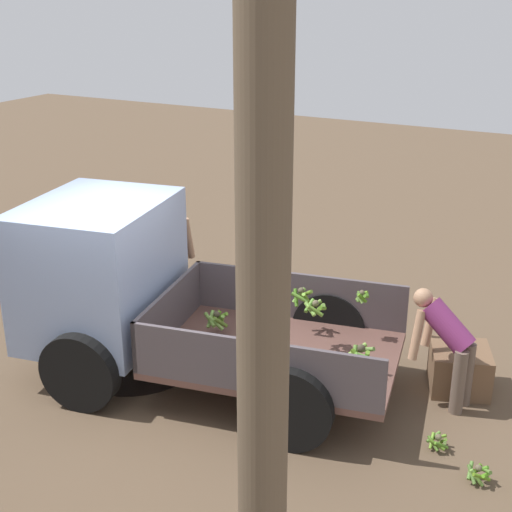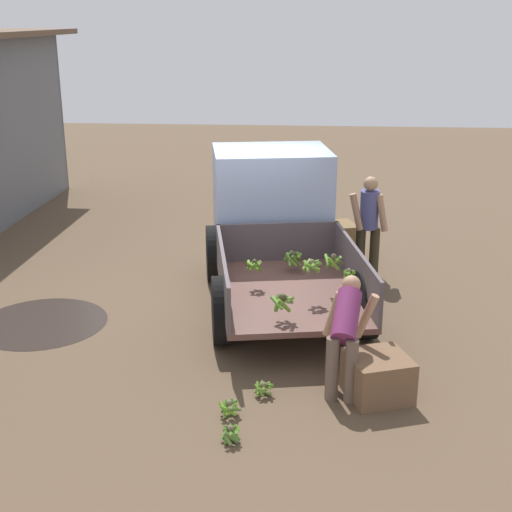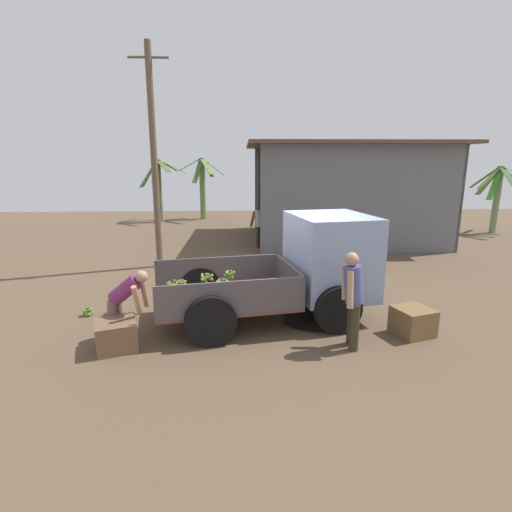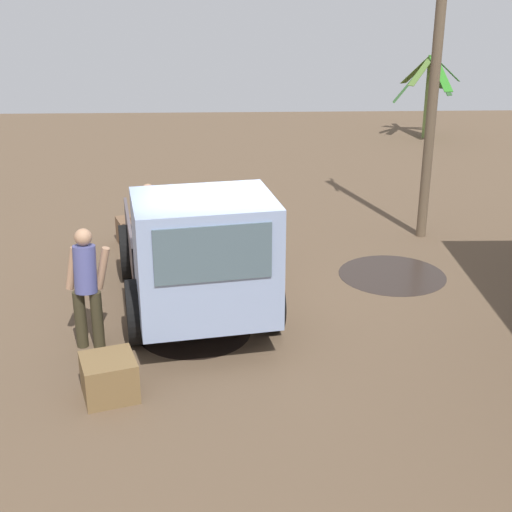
{
  "view_description": "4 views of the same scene",
  "coord_description": "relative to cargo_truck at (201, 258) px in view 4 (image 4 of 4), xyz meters",
  "views": [
    {
      "loc": [
        -4.69,
        5.81,
        4.51
      ],
      "look_at": [
        -0.95,
        -1.35,
        1.41
      ],
      "focal_mm": 50.0,
      "sensor_mm": 36.0,
      "label": 1
    },
    {
      "loc": [
        -10.79,
        -1.01,
        4.19
      ],
      "look_at": [
        -1.54,
        -0.29,
        1.05
      ],
      "focal_mm": 50.0,
      "sensor_mm": 36.0,
      "label": 2
    },
    {
      "loc": [
        -1.32,
        -8.39,
        3.21
      ],
      "look_at": [
        -0.92,
        -1.02,
        1.44
      ],
      "focal_mm": 28.0,
      "sensor_mm": 36.0,
      "label": 3
    },
    {
      "loc": [
        9.67,
        -0.02,
        4.82
      ],
      "look_at": [
        0.04,
        0.35,
        1.06
      ],
      "focal_mm": 50.0,
      "sensor_mm": 36.0,
      "label": 4
    }
  ],
  "objects": [
    {
      "name": "banana_bunch_on_ground_3",
      "position": [
        -3.51,
        -1.44,
        -1.02
      ],
      "size": [
        0.26,
        0.26,
        0.2
      ],
      "color": "#433C2B",
      "rests_on": "ground"
    },
    {
      "name": "person_worker_loading",
      "position": [
        -3.58,
        -1.02,
        -0.34
      ],
      "size": [
        0.77,
        0.66,
        1.32
      ],
      "rotation": [
        0.0,
        0.0,
        -0.19
      ],
      "color": "brown",
      "rests_on": "ground"
    },
    {
      "name": "mud_patch_1",
      "position": [
        -1.95,
        3.23,
        -1.12
      ],
      "size": [
        1.86,
        1.86,
        0.01
      ],
      "primitive_type": "cylinder",
      "color": "#2D231E",
      "rests_on": "ground"
    },
    {
      "name": "banana_bunch_on_ground_1",
      "position": [
        -4.74,
        0.18,
        -1.02
      ],
      "size": [
        0.22,
        0.22,
        0.2
      ],
      "color": "brown",
      "rests_on": "ground"
    },
    {
      "name": "ground",
      "position": [
        -0.27,
        0.43,
        -1.13
      ],
      "size": [
        36.0,
        36.0,
        0.0
      ],
      "primitive_type": "plane",
      "color": "brown"
    },
    {
      "name": "banana_palm_2",
      "position": [
        -13.34,
        6.8,
        0.34
      ],
      "size": [
        2.51,
        2.06,
        2.59
      ],
      "color": "olive",
      "rests_on": "ground"
    },
    {
      "name": "utility_pole",
      "position": [
        -3.94,
        4.24,
        2.17
      ],
      "size": [
        1.13,
        0.19,
        6.46
      ],
      "color": "brown",
      "rests_on": "ground"
    },
    {
      "name": "wooden_crate_0",
      "position": [
        -3.68,
        -1.4,
        -0.87
      ],
      "size": [
        0.86,
        0.86,
        0.51
      ],
      "primitive_type": "cube",
      "rotation": [
        0.0,
        0.0,
        5.05
      ],
      "color": "brown",
      "rests_on": "ground"
    },
    {
      "name": "banana_bunch_on_ground_2",
      "position": [
        -4.24,
        0.25,
        -1.01
      ],
      "size": [
        0.25,
        0.26,
        0.2
      ],
      "color": "brown",
      "rests_on": "ground"
    },
    {
      "name": "cargo_truck",
      "position": [
        0.0,
        0.0,
        0.0
      ],
      "size": [
        4.61,
        2.74,
        2.13
      ],
      "rotation": [
        0.0,
        0.0,
        0.18
      ],
      "color": "brown",
      "rests_on": "ground"
    },
    {
      "name": "banana_bunch_on_ground_0",
      "position": [
        -3.77,
        -0.09,
        -1.02
      ],
      "size": [
        0.24,
        0.24,
        0.18
      ],
      "color": "brown",
      "rests_on": "ground"
    },
    {
      "name": "person_foreground_visitor",
      "position": [
        0.41,
        -1.55,
        -0.17
      ],
      "size": [
        0.4,
        0.66,
        1.72
      ],
      "rotation": [
        0.0,
        0.0,
        3.05
      ],
      "color": "#342F1D",
      "rests_on": "ground"
    },
    {
      "name": "mud_patch_0",
      "position": [
        0.09,
        -0.12,
        -1.12
      ],
      "size": [
        1.64,
        1.64,
        0.01
      ],
      "primitive_type": "cylinder",
      "color": "black",
      "rests_on": "ground"
    },
    {
      "name": "wooden_crate_1",
      "position": [
        1.74,
        -1.09,
        -0.87
      ],
      "size": [
        0.81,
        0.81,
        0.52
      ],
      "primitive_type": "cube",
      "rotation": [
        0.0,
        0.0,
        5.03
      ],
      "color": "brown",
      "rests_on": "ground"
    }
  ]
}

